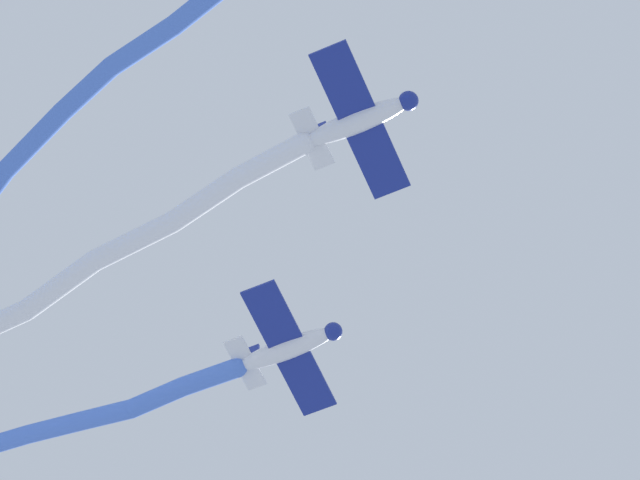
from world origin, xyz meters
The scene contains 5 objects.
smoke_trail_lead centered at (13.56, -7.85, 57.98)m, with size 11.70×24.76×1.07m.
airplane_left_wing centered at (4.38, -4.91, 58.39)m, with size 5.49×5.44×1.58m.
smoke_trail_left_wing centered at (12.56, -15.12, 57.61)m, with size 14.15×17.99×2.52m.
airplane_right_wing centered at (3.19, -15.15, 58.64)m, with size 5.48×5.44×1.58m.
smoke_trail_right_wing centered at (11.92, -24.42, 60.17)m, with size 15.53×15.88×4.02m.
Camera 1 is at (13.54, 13.87, 7.72)m, focal length 83.18 mm.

